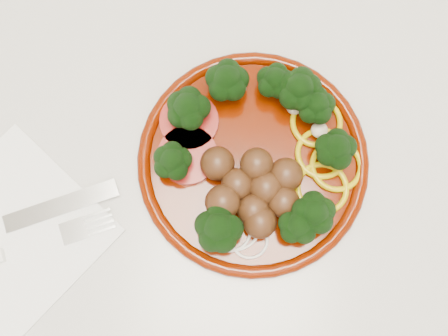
{
  "coord_description": "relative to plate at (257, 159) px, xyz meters",
  "views": [
    {
      "loc": [
        -0.04,
        1.56,
        1.48
      ],
      "look_at": [
        -0.05,
        1.68,
        0.92
      ],
      "focal_mm": 45.0,
      "sensor_mm": 36.0,
      "label": 1
    }
  ],
  "objects": [
    {
      "name": "napkin",
      "position": [
        -0.25,
        -0.08,
        -0.02
      ],
      "size": [
        0.24,
        0.24,
        0.0
      ],
      "primitive_type": "cube",
      "rotation": [
        0.0,
        0.0,
        0.85
      ],
      "color": "white",
      "rests_on": "counter"
    },
    {
      "name": "plate",
      "position": [
        0.0,
        0.0,
        0.0
      ],
      "size": [
        0.24,
        0.24,
        0.06
      ],
      "rotation": [
        0.0,
        0.0,
        -0.24
      ],
      "color": "#4E1000",
      "rests_on": "counter"
    },
    {
      "name": "counter",
      "position": [
        0.01,
        0.01,
        -0.47
      ],
      "size": [
        2.4,
        0.6,
        0.9
      ],
      "color": "silver",
      "rests_on": "ground"
    }
  ]
}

